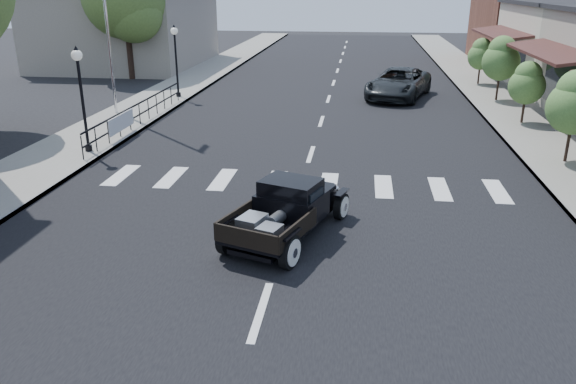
# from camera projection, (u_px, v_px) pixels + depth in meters

# --- Properties ---
(ground) EXTENTS (120.00, 120.00, 0.00)m
(ground) POSITION_uv_depth(u_px,v_px,m) (283.00, 241.00, 12.91)
(ground) COLOR black
(ground) RESTS_ON ground
(road) EXTENTS (14.00, 80.00, 0.02)m
(road) POSITION_uv_depth(u_px,v_px,m) (326.00, 107.00, 26.85)
(road) COLOR black
(road) RESTS_ON ground
(road_markings) EXTENTS (12.00, 60.00, 0.06)m
(road_markings) POSITION_uv_depth(u_px,v_px,m) (318.00, 133.00, 22.20)
(road_markings) COLOR silver
(road_markings) RESTS_ON ground
(sidewalk_left) EXTENTS (3.00, 80.00, 0.15)m
(sidewalk_left) POSITION_uv_depth(u_px,v_px,m) (155.00, 101.00, 27.85)
(sidewalk_left) COLOR gray
(sidewalk_left) RESTS_ON ground
(sidewalk_right) EXTENTS (3.00, 80.00, 0.15)m
(sidewalk_right) POSITION_uv_depth(u_px,v_px,m) (510.00, 111.00, 25.80)
(sidewalk_right) COLOR gray
(sidewalk_right) RESTS_ON ground
(low_building_left) EXTENTS (10.00, 12.00, 5.00)m
(low_building_left) POSITION_uv_depth(u_px,v_px,m) (128.00, 29.00, 39.86)
(low_building_left) COLOR #9E9385
(low_building_left) RESTS_ON ground
(far_building_right) EXTENTS (11.00, 10.00, 7.00)m
(far_building_right) POSITION_uv_depth(u_px,v_px,m) (562.00, 15.00, 39.56)
(far_building_right) COLOR brown
(far_building_right) RESTS_ON ground
(railing) EXTENTS (0.08, 10.00, 1.00)m
(railing) POSITION_uv_depth(u_px,v_px,m) (139.00, 112.00, 22.85)
(railing) COLOR black
(railing) RESTS_ON sidewalk_left
(banner) EXTENTS (0.04, 2.20, 0.60)m
(banner) POSITION_uv_depth(u_px,v_px,m) (122.00, 129.00, 21.06)
(banner) COLOR silver
(banner) RESTS_ON sidewalk_left
(lamp_post_b) EXTENTS (0.36, 0.36, 3.53)m
(lamp_post_b) POSITION_uv_depth(u_px,v_px,m) (82.00, 100.00, 18.73)
(lamp_post_b) COLOR black
(lamp_post_b) RESTS_ON sidewalk_left
(lamp_post_c) EXTENTS (0.36, 0.36, 3.53)m
(lamp_post_c) POSITION_uv_depth(u_px,v_px,m) (176.00, 61.00, 28.02)
(lamp_post_c) COLOR black
(lamp_post_c) RESTS_ON sidewalk_left
(big_tree_far) EXTENTS (5.04, 5.04, 7.40)m
(big_tree_far) POSITION_uv_depth(u_px,v_px,m) (126.00, 17.00, 33.57)
(big_tree_far) COLOR #47622A
(big_tree_far) RESTS_ON ground
(small_tree_b) EXTENTS (1.70, 1.70, 2.84)m
(small_tree_b) POSITION_uv_depth(u_px,v_px,m) (572.00, 118.00, 17.72)
(small_tree_b) COLOR #466F32
(small_tree_b) RESTS_ON sidewalk_right
(small_tree_c) EXTENTS (1.45, 1.45, 2.42)m
(small_tree_c) POSITION_uv_depth(u_px,v_px,m) (526.00, 93.00, 22.86)
(small_tree_c) COLOR #466F32
(small_tree_c) RESTS_ON sidewalk_right
(small_tree_d) EXTENTS (1.78, 1.78, 2.97)m
(small_tree_d) POSITION_uv_depth(u_px,v_px,m) (500.00, 69.00, 27.29)
(small_tree_d) COLOR #466F32
(small_tree_d) RESTS_ON sidewalk_right
(small_tree_e) EXTENTS (1.48, 1.48, 2.46)m
(small_tree_e) POSITION_uv_depth(u_px,v_px,m) (480.00, 62.00, 31.86)
(small_tree_e) COLOR #466F32
(small_tree_e) RESTS_ON sidewalk_right
(hotrod_pickup) EXTENTS (3.08, 4.37, 1.38)m
(hotrod_pickup) POSITION_uv_depth(u_px,v_px,m) (287.00, 209.00, 12.93)
(hotrod_pickup) COLOR black
(hotrod_pickup) RESTS_ON ground
(second_car) EXTENTS (3.95, 5.90, 1.50)m
(second_car) POSITION_uv_depth(u_px,v_px,m) (399.00, 84.00, 28.76)
(second_car) COLOR black
(second_car) RESTS_ON ground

